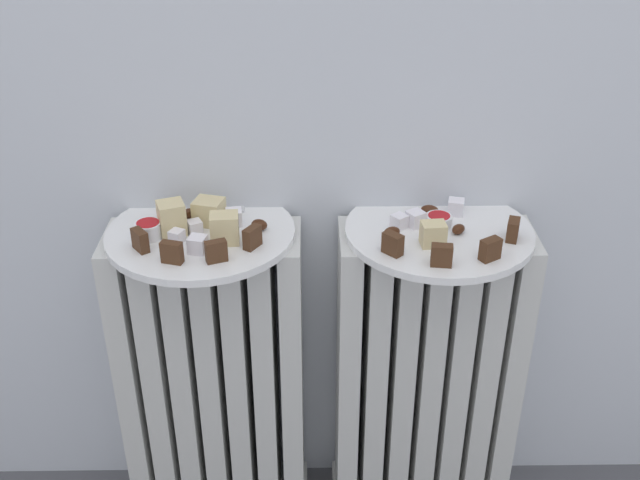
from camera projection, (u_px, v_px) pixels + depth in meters
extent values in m
cube|color=silver|center=(134.00, 376.00, 1.33)|extent=(0.04, 0.13, 0.56)
cube|color=silver|center=(161.00, 376.00, 1.33)|extent=(0.04, 0.13, 0.56)
cube|color=silver|center=(187.00, 375.00, 1.33)|extent=(0.04, 0.13, 0.56)
cube|color=silver|center=(214.00, 375.00, 1.33)|extent=(0.04, 0.13, 0.56)
cube|color=silver|center=(240.00, 375.00, 1.33)|extent=(0.04, 0.13, 0.56)
cube|color=silver|center=(266.00, 375.00, 1.33)|extent=(0.04, 0.13, 0.56)
cube|color=silver|center=(292.00, 374.00, 1.33)|extent=(0.04, 0.13, 0.56)
cube|color=silver|center=(348.00, 374.00, 1.33)|extent=(0.04, 0.13, 0.56)
cube|color=silver|center=(374.00, 374.00, 1.33)|extent=(0.04, 0.13, 0.56)
cube|color=silver|center=(400.00, 373.00, 1.33)|extent=(0.04, 0.13, 0.56)
cube|color=silver|center=(426.00, 373.00, 1.33)|extent=(0.04, 0.13, 0.56)
cube|color=silver|center=(452.00, 373.00, 1.33)|extent=(0.04, 0.13, 0.56)
cube|color=silver|center=(478.00, 373.00, 1.33)|extent=(0.04, 0.13, 0.56)
cube|color=silver|center=(504.00, 372.00, 1.33)|extent=(0.04, 0.13, 0.56)
cylinder|color=white|center=(201.00, 233.00, 1.19)|extent=(0.30, 0.30, 0.01)
cylinder|color=white|center=(439.00, 231.00, 1.19)|extent=(0.30, 0.30, 0.01)
cube|color=#472B19|center=(140.00, 240.00, 1.12)|extent=(0.03, 0.03, 0.03)
cube|color=#472B19|center=(172.00, 252.00, 1.09)|extent=(0.03, 0.02, 0.03)
cube|color=#472B19|center=(216.00, 251.00, 1.09)|extent=(0.03, 0.02, 0.03)
cube|color=#472B19|center=(252.00, 237.00, 1.13)|extent=(0.03, 0.03, 0.03)
cube|color=beige|center=(172.00, 218.00, 1.16)|extent=(0.05, 0.05, 0.05)
cube|color=beige|center=(225.00, 228.00, 1.14)|extent=(0.05, 0.04, 0.05)
cube|color=beige|center=(209.00, 212.00, 1.19)|extent=(0.05, 0.05, 0.04)
cube|color=white|center=(195.00, 227.00, 1.17)|extent=(0.03, 0.03, 0.02)
cube|color=white|center=(198.00, 244.00, 1.12)|extent=(0.03, 0.03, 0.03)
cube|color=white|center=(177.00, 236.00, 1.15)|extent=(0.03, 0.03, 0.02)
cube|color=white|center=(234.00, 217.00, 1.19)|extent=(0.03, 0.03, 0.03)
ellipsoid|color=#3D1E0F|center=(212.00, 200.00, 1.26)|extent=(0.03, 0.03, 0.02)
ellipsoid|color=#3D1E0F|center=(259.00, 225.00, 1.18)|extent=(0.03, 0.03, 0.02)
ellipsoid|color=#3D1E0F|center=(189.00, 213.00, 1.21)|extent=(0.03, 0.02, 0.02)
ellipsoid|color=#3D1E0F|center=(168.00, 210.00, 1.23)|extent=(0.03, 0.03, 0.01)
cylinder|color=white|center=(149.00, 230.00, 1.16)|extent=(0.04, 0.04, 0.02)
cylinder|color=#B21419|center=(148.00, 226.00, 1.15)|extent=(0.03, 0.03, 0.01)
cube|color=#472B19|center=(393.00, 244.00, 1.11)|extent=(0.03, 0.03, 0.03)
cube|color=#472B19|center=(442.00, 255.00, 1.08)|extent=(0.03, 0.02, 0.03)
cube|color=#472B19|center=(490.00, 249.00, 1.10)|extent=(0.03, 0.03, 0.03)
cube|color=#472B19|center=(513.00, 230.00, 1.15)|extent=(0.03, 0.03, 0.03)
cube|color=beige|center=(433.00, 234.00, 1.13)|extent=(0.04, 0.03, 0.04)
cube|color=white|center=(416.00, 219.00, 1.19)|extent=(0.03, 0.03, 0.02)
cube|color=white|center=(399.00, 221.00, 1.19)|extent=(0.03, 0.03, 0.02)
cube|color=white|center=(456.00, 207.00, 1.22)|extent=(0.03, 0.03, 0.03)
ellipsoid|color=#3D1E0F|center=(430.00, 210.00, 1.23)|extent=(0.03, 0.02, 0.01)
ellipsoid|color=#3D1E0F|center=(392.00, 232.00, 1.16)|extent=(0.03, 0.02, 0.02)
ellipsoid|color=#3D1E0F|center=(458.00, 229.00, 1.17)|extent=(0.03, 0.03, 0.01)
cylinder|color=white|center=(439.00, 221.00, 1.19)|extent=(0.04, 0.04, 0.02)
cylinder|color=#B21419|center=(439.00, 218.00, 1.19)|extent=(0.03, 0.03, 0.01)
cube|color=silver|center=(237.00, 224.00, 1.20)|extent=(0.01, 0.06, 0.00)
cube|color=silver|center=(238.00, 209.00, 1.24)|extent=(0.02, 0.02, 0.00)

